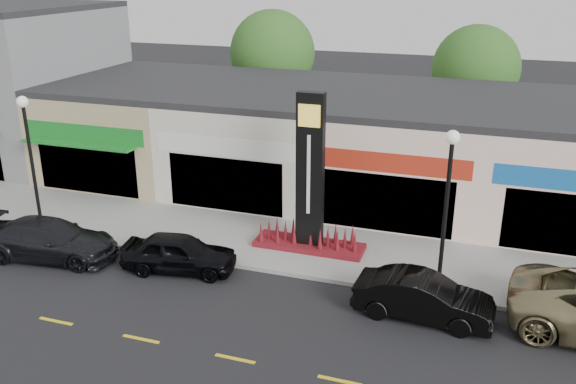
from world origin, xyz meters
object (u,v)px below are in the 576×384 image
car_black_sedan (179,253)px  lamp_east_near (447,196)px  lamp_west_near (30,150)px  car_dark_sedan (50,240)px  car_black_conv (424,298)px  pylon_sign (310,196)px

car_black_sedan → lamp_east_near: bearing=-90.9°
lamp_west_near → car_dark_sedan: bearing=-43.5°
car_black_conv → car_dark_sedan: bearing=94.4°
lamp_east_near → car_black_conv: size_ratio=1.28×
lamp_west_near → car_black_sedan: 7.69m
pylon_sign → car_black_conv: size_ratio=1.41×
lamp_east_near → car_black_sedan: size_ratio=1.34×
car_dark_sedan → car_black_conv: size_ratio=1.19×
car_black_sedan → car_black_conv: 8.64m
lamp_west_near → car_black_sedan: size_ratio=1.34×
lamp_east_near → car_dark_sedan: 14.38m
car_dark_sedan → car_black_sedan: 5.08m
pylon_sign → car_black_conv: (4.68, -3.38, -1.57)m
lamp_east_near → car_black_conv: bearing=-100.6°
car_black_sedan → car_black_conv: bearing=-101.7°
pylon_sign → car_dark_sedan: pylon_sign is taller
lamp_west_near → car_black_sedan: lamp_west_near is taller
car_black_conv → lamp_east_near: bearing=-7.2°
pylon_sign → car_black_conv: bearing=-35.8°
lamp_east_near → pylon_sign: bearing=161.3°
car_black_sedan → pylon_sign: bearing=-62.0°
lamp_east_near → car_black_conv: lamp_east_near is taller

